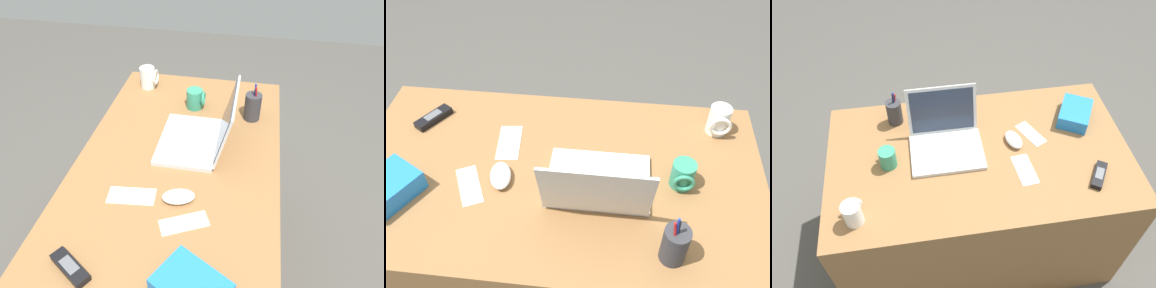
% 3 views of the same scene
% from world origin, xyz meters
% --- Properties ---
extents(ground_plane, '(6.00, 6.00, 0.00)m').
position_xyz_m(ground_plane, '(0.00, 0.00, 0.00)').
color(ground_plane, '#4C4944').
extents(desk, '(1.33, 0.76, 0.74)m').
position_xyz_m(desk, '(0.00, 0.00, 0.37)').
color(desk, olive).
rests_on(desk, ground).
extents(laptop, '(0.32, 0.29, 0.24)m').
position_xyz_m(laptop, '(-0.14, 0.07, 0.79)').
color(laptop, silver).
rests_on(laptop, desk).
extents(computer_mouse, '(0.09, 0.12, 0.04)m').
position_xyz_m(computer_mouse, '(0.16, 0.04, 0.76)').
color(computer_mouse, white).
rests_on(computer_mouse, desk).
extents(coffee_mug_white, '(0.07, 0.08, 0.10)m').
position_xyz_m(coffee_mug_white, '(-0.53, -0.25, 0.79)').
color(coffee_mug_white, white).
rests_on(coffee_mug_white, desk).
extents(coffee_mug_tall, '(0.07, 0.08, 0.09)m').
position_xyz_m(coffee_mug_tall, '(-0.40, 0.00, 0.79)').
color(coffee_mug_tall, '#338C6B').
rests_on(coffee_mug_tall, desk).
extents(cordless_phone, '(0.11, 0.14, 0.03)m').
position_xyz_m(cordless_phone, '(0.47, -0.20, 0.75)').
color(cordless_phone, black).
rests_on(cordless_phone, desk).
extents(pen_holder, '(0.07, 0.07, 0.18)m').
position_xyz_m(pen_holder, '(-0.36, 0.26, 0.80)').
color(pen_holder, '#333338').
rests_on(pen_holder, desk).
extents(paper_note_near_laptop, '(0.09, 0.17, 0.00)m').
position_xyz_m(paper_note_near_laptop, '(0.17, -0.12, 0.74)').
color(paper_note_near_laptop, white).
rests_on(paper_note_near_laptop, desk).
extents(paper_note_left, '(0.12, 0.17, 0.00)m').
position_xyz_m(paper_note_left, '(0.25, 0.08, 0.74)').
color(paper_note_left, white).
rests_on(paper_note_left, desk).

